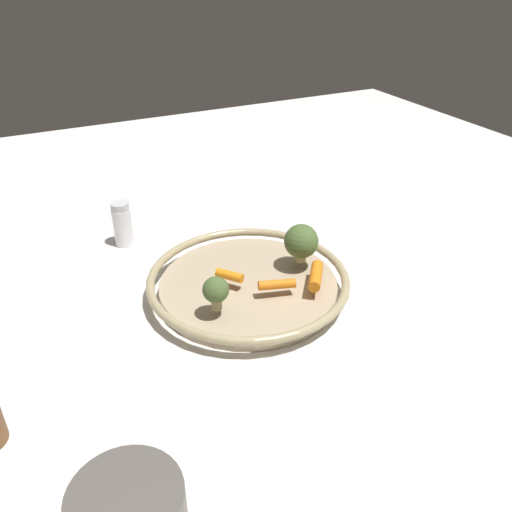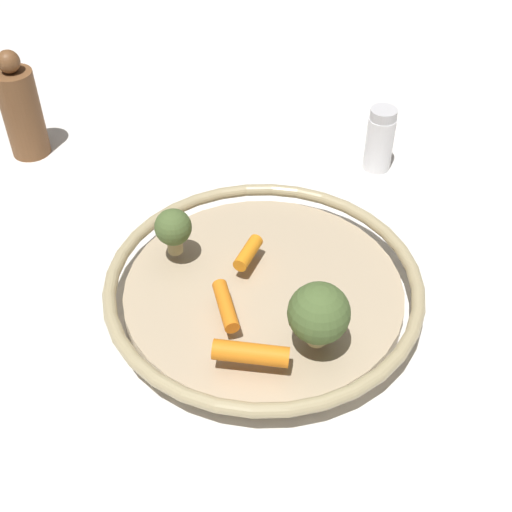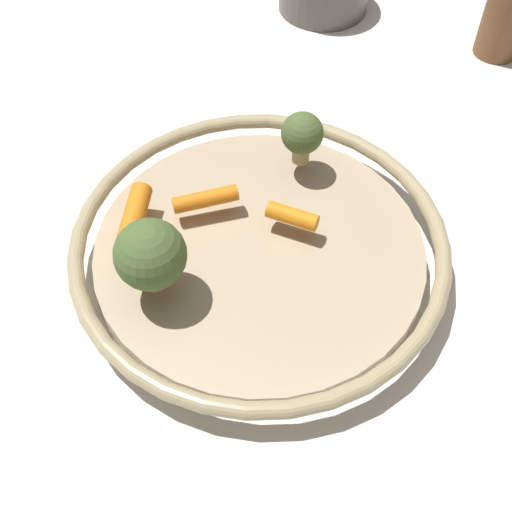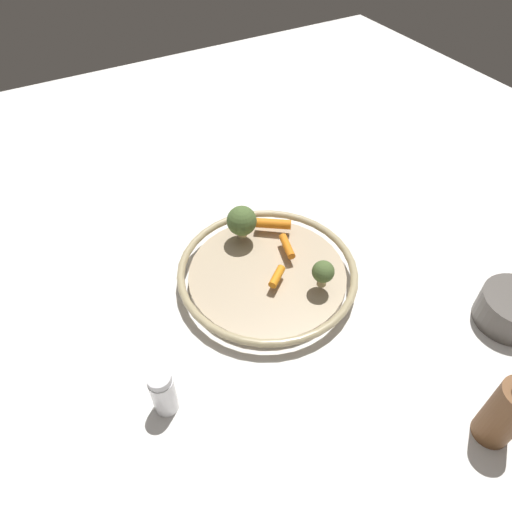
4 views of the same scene
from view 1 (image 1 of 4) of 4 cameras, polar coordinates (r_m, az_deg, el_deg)
ground_plane at (r=0.87m, az=-0.84°, el=-4.12°), size 2.12×2.12×0.00m
serving_bowl at (r=0.86m, az=-0.85°, el=-3.01°), size 0.33×0.33×0.04m
baby_carrot_right at (r=0.84m, az=-2.90°, el=-2.11°), size 0.04×0.05×0.02m
baby_carrot_center at (r=0.84m, az=6.52°, el=-2.15°), size 0.06×0.07×0.02m
baby_carrot_near_rim at (r=0.81m, az=2.30°, el=-3.11°), size 0.06×0.03×0.02m
broccoli_floret_mid at (r=0.87m, az=5.03°, el=1.49°), size 0.06×0.06×0.07m
broccoli_floret_edge at (r=0.76m, az=-4.39°, el=-3.78°), size 0.04×0.04×0.05m
salt_shaker at (r=1.03m, az=-14.32°, el=3.37°), size 0.04×0.04×0.09m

